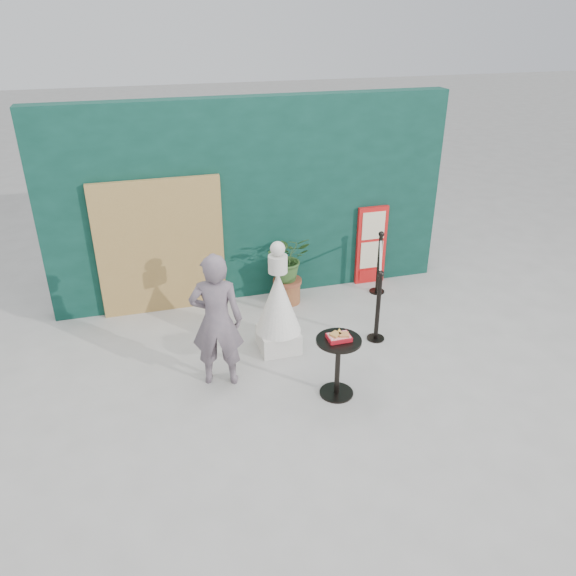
{
  "coord_description": "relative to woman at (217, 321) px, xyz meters",
  "views": [
    {
      "loc": [
        -1.7,
        -4.71,
        4.11
      ],
      "look_at": [
        0.0,
        1.2,
        1.0
      ],
      "focal_mm": 35.0,
      "sensor_mm": 36.0,
      "label": 1
    }
  ],
  "objects": [
    {
      "name": "food_basket",
      "position": [
        1.28,
        -0.64,
        -0.06
      ],
      "size": [
        0.26,
        0.19,
        0.11
      ],
      "color": "red",
      "rests_on": "cafe_table"
    },
    {
      "name": "back_wall",
      "position": [
        0.94,
        2.23,
        0.66
      ],
      "size": [
        6.0,
        0.3,
        3.0
      ],
      "primitive_type": "cube",
      "color": "#0A3027",
      "rests_on": "ground"
    },
    {
      "name": "bamboo_fence",
      "position": [
        -0.46,
        2.02,
        0.16
      ],
      "size": [
        1.8,
        0.08,
        2.0
      ],
      "primitive_type": "cube",
      "color": "tan",
      "rests_on": "ground"
    },
    {
      "name": "planter",
      "position": [
        1.35,
        1.73,
        -0.2
      ],
      "size": [
        0.65,
        0.56,
        1.1
      ],
      "color": "brown",
      "rests_on": "ground"
    },
    {
      "name": "menu_board",
      "position": [
        2.84,
        2.03,
        -0.19
      ],
      "size": [
        0.5,
        0.07,
        1.3
      ],
      "color": "red",
      "rests_on": "ground"
    },
    {
      "name": "cafe_table",
      "position": [
        1.27,
        -0.64,
        -0.34
      ],
      "size": [
        0.52,
        0.52,
        0.75
      ],
      "color": "black",
      "rests_on": "ground"
    },
    {
      "name": "statue",
      "position": [
        0.87,
        0.5,
        -0.22
      ],
      "size": [
        0.6,
        0.6,
        1.53
      ],
      "color": "silver",
      "rests_on": "ground"
    },
    {
      "name": "woman",
      "position": [
        0.0,
        0.0,
        0.0
      ],
      "size": [
        0.7,
        0.54,
        1.68
      ],
      "primitive_type": "imported",
      "rotation": [
        0.0,
        0.0,
        2.89
      ],
      "color": "slate",
      "rests_on": "ground"
    },
    {
      "name": "stanchion_barrier",
      "position": [
        2.52,
        1.0,
        -0.35
      ],
      "size": [
        0.84,
        1.54,
        1.03
      ],
      "color": "black",
      "rests_on": "ground"
    },
    {
      "name": "ground",
      "position": [
        0.94,
        -0.92,
        -0.84
      ],
      "size": [
        60.0,
        60.0,
        0.0
      ],
      "primitive_type": "plane",
      "color": "#ADAAA5",
      "rests_on": "ground"
    }
  ]
}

